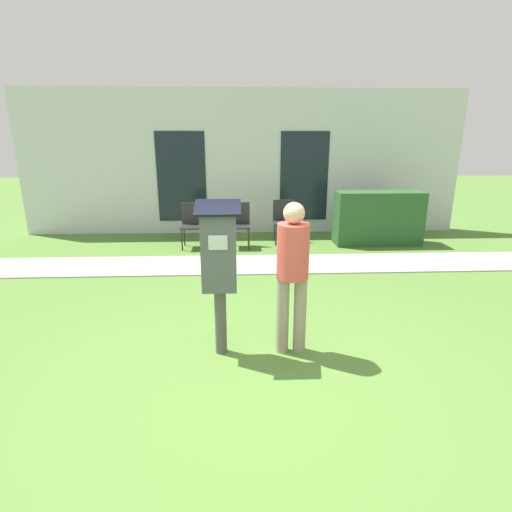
{
  "coord_description": "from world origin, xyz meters",
  "views": [
    {
      "loc": [
        -0.12,
        -3.26,
        2.17
      ],
      "look_at": [
        0.05,
        0.49,
        1.05
      ],
      "focal_mm": 28.0,
      "sensor_mm": 36.0,
      "label": 1
    }
  ],
  "objects_px": {
    "outdoor_chair_left": "(192,221)",
    "outdoor_chair_middle": "(239,221)",
    "outdoor_chair_right": "(284,218)",
    "parking_meter": "(219,260)",
    "person_standing": "(293,267)"
  },
  "relations": [
    {
      "from": "person_standing",
      "to": "outdoor_chair_right",
      "type": "distance_m",
      "value": 4.58
    },
    {
      "from": "parking_meter",
      "to": "outdoor_chair_left",
      "type": "distance_m",
      "value": 4.34
    },
    {
      "from": "outdoor_chair_middle",
      "to": "outdoor_chair_right",
      "type": "relative_size",
      "value": 1.0
    },
    {
      "from": "person_standing",
      "to": "outdoor_chair_left",
      "type": "xyz_separation_m",
      "value": [
        -1.47,
        4.25,
        -0.4
      ]
    },
    {
      "from": "parking_meter",
      "to": "outdoor_chair_right",
      "type": "height_order",
      "value": "parking_meter"
    },
    {
      "from": "person_standing",
      "to": "outdoor_chair_right",
      "type": "relative_size",
      "value": 1.76
    },
    {
      "from": "parking_meter",
      "to": "outdoor_chair_left",
      "type": "height_order",
      "value": "parking_meter"
    },
    {
      "from": "person_standing",
      "to": "outdoor_chair_left",
      "type": "height_order",
      "value": "person_standing"
    },
    {
      "from": "outdoor_chair_left",
      "to": "outdoor_chair_right",
      "type": "height_order",
      "value": "same"
    },
    {
      "from": "outdoor_chair_left",
      "to": "outdoor_chair_right",
      "type": "bearing_deg",
      "value": 6.59
    },
    {
      "from": "parking_meter",
      "to": "outdoor_chair_middle",
      "type": "distance_m",
      "value": 4.27
    },
    {
      "from": "person_standing",
      "to": "outdoor_chair_middle",
      "type": "height_order",
      "value": "person_standing"
    },
    {
      "from": "outdoor_chair_middle",
      "to": "parking_meter",
      "type": "bearing_deg",
      "value": -71.98
    },
    {
      "from": "outdoor_chair_right",
      "to": "parking_meter",
      "type": "bearing_deg",
      "value": -128.78
    },
    {
      "from": "outdoor_chair_left",
      "to": "outdoor_chair_middle",
      "type": "xyz_separation_m",
      "value": [
        0.95,
        -0.01,
        0.0
      ]
    }
  ]
}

